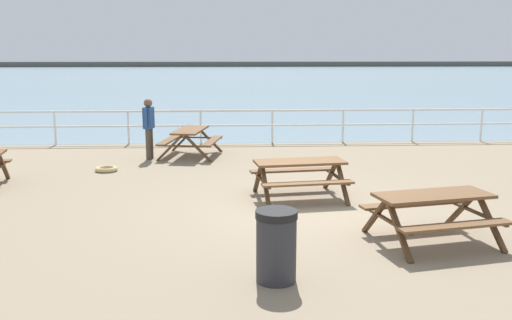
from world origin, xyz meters
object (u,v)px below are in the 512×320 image
Objects in this scene: picnic_table_far_right at (190,136)px; litter_bin at (276,246)px; picnic_table_far_left at (433,206)px; visitor at (149,125)px; picnic_table_near_right at (300,170)px.

litter_bin is (1.64, -8.94, -0.10)m from picnic_table_far_right.
picnic_table_far_left is at bearing -140.70° from picnic_table_far_right.
picnic_table_far_left is 1.25× the size of visitor.
litter_bin is (2.75, -8.59, -0.47)m from visitor.
picnic_table_far_left is 8.95m from visitor.
litter_bin is at bearing -163.33° from picnic_table_far_left.
picnic_table_far_left is 2.92m from litter_bin.
litter_bin is at bearing -159.44° from picnic_table_far_right.
visitor reaches higher than picnic_table_near_right.
visitor is 1.75× the size of litter_bin.
litter_bin is (-0.84, -4.16, -0.10)m from picnic_table_near_right.
picnic_table_far_right is 1.21m from visitor.
litter_bin is at bearing -109.02° from picnic_table_near_right.
picnic_table_near_right is 3.26m from picnic_table_far_left.
visitor is (-3.59, 4.43, 0.36)m from picnic_table_near_right.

